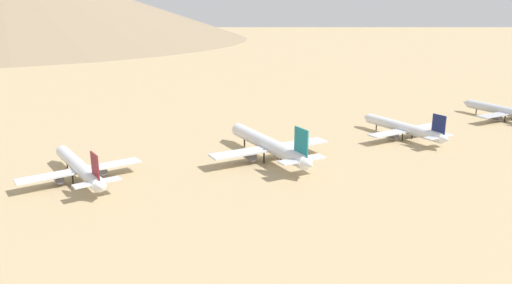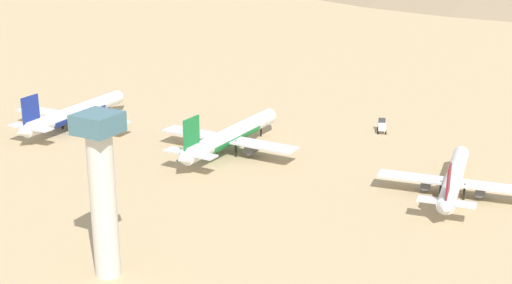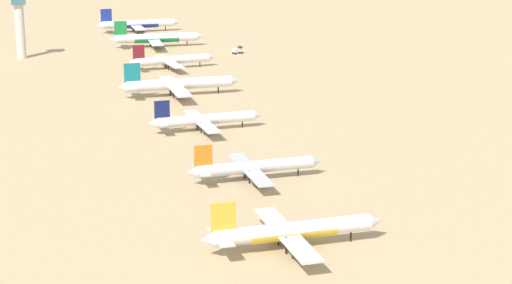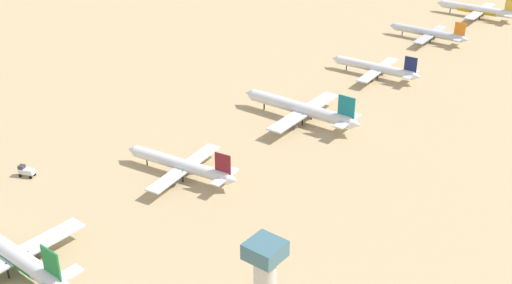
# 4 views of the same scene
# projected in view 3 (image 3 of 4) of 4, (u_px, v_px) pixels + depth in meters

# --- Properties ---
(ground_plane) EXTENTS (2158.75, 2158.75, 0.00)m
(ground_plane) POSITION_uv_depth(u_px,v_px,m) (188.00, 95.00, 405.38)
(ground_plane) COLOR tan
(parked_jet_0) EXTENTS (48.34, 39.25, 13.94)m
(parked_jet_0) POSITION_uv_depth(u_px,v_px,m) (292.00, 231.00, 237.10)
(parked_jet_0) COLOR silver
(parked_jet_0) RESTS_ON ground
(parked_jet_1) EXTENTS (43.45, 35.27, 12.53)m
(parked_jet_1) POSITION_uv_depth(u_px,v_px,m) (253.00, 167.00, 290.67)
(parked_jet_1) COLOR silver
(parked_jet_1) RESTS_ON ground
(parked_jet_2) EXTENTS (43.61, 35.46, 12.57)m
(parked_jet_2) POSITION_uv_depth(u_px,v_px,m) (205.00, 120.00, 347.76)
(parked_jet_2) COLOR silver
(parked_jet_2) RESTS_ON ground
(parked_jet_3) EXTENTS (52.93, 42.94, 15.28)m
(parked_jet_3) POSITION_uv_depth(u_px,v_px,m) (178.00, 84.00, 402.77)
(parked_jet_3) COLOR silver
(parked_jet_3) RESTS_ON ground
(parked_jet_4) EXTENTS (44.14, 36.04, 12.74)m
(parked_jet_4) POSITION_uv_depth(u_px,v_px,m) (171.00, 60.00, 460.29)
(parked_jet_4) COLOR silver
(parked_jet_4) RESTS_ON ground
(parked_jet_5) EXTENTS (51.84, 42.02, 14.97)m
(parked_jet_5) POSITION_uv_depth(u_px,v_px,m) (156.00, 38.00, 519.32)
(parked_jet_5) COLOR silver
(parked_jet_5) RESTS_ON ground
(parked_jet_6) EXTENTS (50.77, 41.19, 14.65)m
(parked_jet_6) POSITION_uv_depth(u_px,v_px,m) (138.00, 24.00, 569.86)
(parked_jet_6) COLOR silver
(parked_jet_6) RESTS_ON ground
(service_truck) EXTENTS (5.68, 4.31, 3.90)m
(service_truck) POSITION_uv_depth(u_px,v_px,m) (238.00, 50.00, 500.32)
(service_truck) COLOR silver
(service_truck) RESTS_ON ground
(control_tower) EXTENTS (7.20, 7.20, 31.49)m
(control_tower) POSITION_uv_depth(u_px,v_px,m) (20.00, 24.00, 484.21)
(control_tower) COLOR beige
(control_tower) RESTS_ON ground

